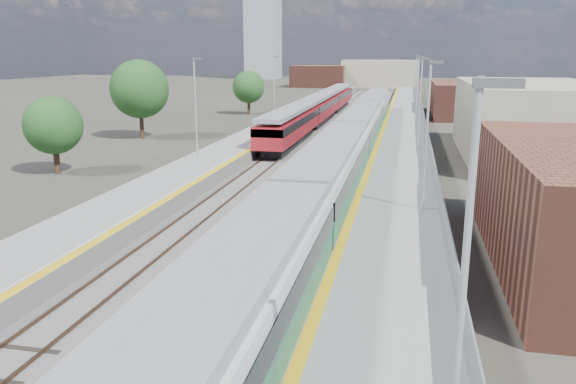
% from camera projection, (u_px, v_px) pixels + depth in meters
% --- Properties ---
extents(ground, '(320.00, 320.00, 0.00)m').
position_uv_depth(ground, '(350.00, 143.00, 56.96)').
color(ground, '#47443A').
rests_on(ground, ground).
extents(ballast_bed, '(10.50, 155.00, 0.06)m').
position_uv_depth(ballast_bed, '(331.00, 138.00, 59.78)').
color(ballast_bed, '#565451').
rests_on(ballast_bed, ground).
extents(tracks, '(8.96, 160.00, 0.17)m').
position_uv_depth(tracks, '(338.00, 135.00, 61.23)').
color(tracks, '#4C3323').
rests_on(tracks, ground).
extents(platform_right, '(4.70, 155.00, 8.52)m').
position_uv_depth(platform_right, '(403.00, 135.00, 58.13)').
color(platform_right, slate).
rests_on(platform_right, ground).
extents(platform_left, '(4.30, 155.00, 8.52)m').
position_uv_depth(platform_left, '(269.00, 132.00, 61.02)').
color(platform_left, slate).
rests_on(platform_left, ground).
extents(buildings, '(72.00, 185.50, 40.00)m').
position_uv_depth(buildings, '(315.00, 45.00, 142.15)').
color(buildings, brown).
rests_on(buildings, ground).
extents(green_train, '(2.96, 82.26, 3.25)m').
position_uv_depth(green_train, '(350.00, 143.00, 41.81)').
color(green_train, black).
rests_on(green_train, ground).
extents(red_train, '(2.77, 56.26, 3.50)m').
position_uv_depth(red_train, '(320.00, 107.00, 72.33)').
color(red_train, black).
rests_on(red_train, ground).
extents(tree_a, '(4.27, 4.27, 5.79)m').
position_uv_depth(tree_a, '(53.00, 126.00, 41.37)').
color(tree_a, '#382619').
rests_on(tree_a, ground).
extents(tree_b, '(6.06, 6.06, 8.22)m').
position_uv_depth(tree_b, '(140.00, 89.00, 58.39)').
color(tree_b, '#382619').
rests_on(tree_b, ground).
extents(tree_c, '(4.70, 4.70, 6.36)m').
position_uv_depth(tree_c, '(248.00, 87.00, 82.01)').
color(tree_c, '#382619').
rests_on(tree_c, ground).
extents(tree_d, '(4.24, 4.24, 5.75)m').
position_uv_depth(tree_d, '(522.00, 94.00, 72.92)').
color(tree_d, '#382619').
rests_on(tree_d, ground).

